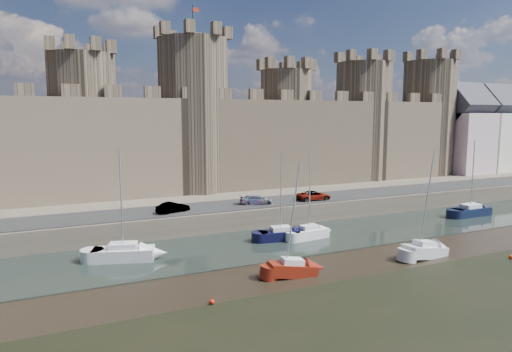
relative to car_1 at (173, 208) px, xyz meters
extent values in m
plane|color=black|center=(5.61, -32.70, -3.17)|extent=(160.00, 160.00, 0.00)
cube|color=black|center=(5.61, -8.70, -3.13)|extent=(160.00, 12.00, 0.08)
cube|color=#4C443A|center=(5.61, 27.30, -1.92)|extent=(160.00, 60.00, 2.50)
cube|color=black|center=(5.61, 1.30, -0.62)|extent=(160.00, 7.00, 0.10)
cube|color=#42382B|center=(5.61, 15.30, 6.33)|extent=(100.00, 9.00, 14.00)
cylinder|color=#42382B|center=(-8.39, 15.30, 9.33)|extent=(9.00, 9.00, 20.00)
cylinder|color=#42382B|center=(7.61, 15.30, 10.83)|extent=(11.00, 11.00, 23.00)
cylinder|color=black|center=(7.61, 15.30, 24.83)|extent=(0.10, 0.10, 5.00)
cube|color=#9C2814|center=(8.11, 15.30, 26.63)|extent=(1.00, 0.03, 0.60)
cylinder|color=#42382B|center=(23.61, 15.30, 8.83)|extent=(9.00, 9.00, 19.00)
cylinder|color=#42382B|center=(39.61, 15.30, 9.83)|extent=(10.00, 10.00, 21.00)
cylinder|color=#42382B|center=(55.61, 15.30, 10.33)|extent=(10.00, 10.00, 22.00)
cube|color=beige|center=(63.61, 13.30, 5.33)|extent=(8.50, 9.00, 12.00)
cube|color=#38383F|center=(63.61, 13.30, 12.93)|extent=(8.50, 9.05, 9.05)
cube|color=white|center=(72.61, 13.30, 5.33)|extent=(8.50, 9.00, 12.00)
cube|color=#38383F|center=(72.61, 13.30, 12.93)|extent=(8.50, 9.05, 9.05)
imported|color=gray|center=(0.00, 0.00, 0.00)|extent=(4.28, 2.58, 1.33)
imported|color=gray|center=(11.27, 0.41, -0.03)|extent=(4.73, 2.96, 1.28)
imported|color=gray|center=(19.63, -0.23, 0.00)|extent=(4.94, 2.51, 1.34)
cube|color=silver|center=(-7.14, -8.28, -2.49)|extent=(6.29, 3.96, 1.20)
cube|color=silver|center=(-7.14, -8.28, -1.62)|extent=(2.97, 2.32, 0.54)
cylinder|color=silver|center=(-7.14, -8.28, 3.01)|extent=(0.14, 0.14, 9.79)
cube|color=black|center=(10.25, -8.26, -2.55)|extent=(5.17, 2.62, 1.08)
cube|color=silver|center=(10.25, -8.26, -1.76)|extent=(2.37, 1.65, 0.49)
cylinder|color=silver|center=(10.25, -8.26, 2.41)|extent=(0.14, 0.14, 8.83)
cube|color=white|center=(13.50, -9.08, -2.55)|extent=(4.74, 2.22, 1.08)
cube|color=silver|center=(13.50, -9.08, -1.76)|extent=(2.15, 1.44, 0.49)
cylinder|color=silver|center=(13.50, -9.08, 2.40)|extent=(0.14, 0.14, 8.82)
cube|color=black|center=(40.42, -8.38, -2.51)|extent=(6.05, 2.39, 1.15)
cube|color=silver|center=(40.42, -8.38, -1.67)|extent=(2.69, 1.66, 0.52)
cylinder|color=silver|center=(40.42, -8.38, 2.78)|extent=(0.14, 0.14, 9.42)
cube|color=maroon|center=(5.79, -18.88, -2.61)|extent=(4.53, 2.23, 1.11)
cube|color=silver|center=(5.79, -18.88, -1.80)|extent=(2.07, 1.42, 0.50)
cylinder|color=silver|center=(5.79, -18.88, 2.48)|extent=(0.14, 0.14, 9.07)
cube|color=silver|center=(20.48, -19.74, -2.58)|extent=(5.08, 2.33, 1.16)
cube|color=silver|center=(20.48, -19.74, -1.74)|extent=(2.30, 1.52, 0.53)
cylinder|color=silver|center=(20.48, -19.74, 2.74)|extent=(0.14, 0.14, 9.50)
sphere|color=red|center=(-2.72, -21.69, -2.96)|extent=(0.40, 0.40, 0.40)
sphere|color=#BE3708|center=(27.84, -23.79, -2.95)|extent=(0.43, 0.43, 0.43)
camera|label=1|loc=(-13.47, -52.83, 11.02)|focal=32.00mm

